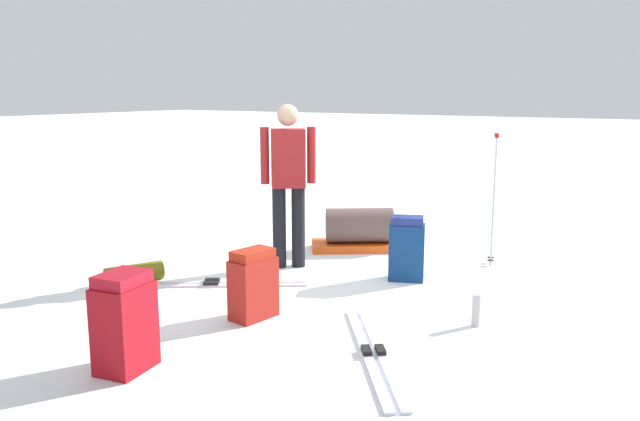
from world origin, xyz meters
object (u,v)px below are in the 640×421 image
Objects in this scene: thermos_bottle at (476,310)px; backpack_bright at (407,249)px; backpack_small_spare at (125,323)px; gear_sled at (359,231)px; ski_pair_near at (373,353)px; ski_pair_far at (212,284)px; backpack_large_dark at (253,285)px; sleeping_mat_rolled at (134,273)px; ski_poles_planted_near at (494,193)px; skier_standing at (288,177)px.

backpack_bright is at bearing -131.46° from thermos_bottle.
gear_sled is (-3.72, -0.24, -0.10)m from backpack_small_spare.
ski_pair_far is (-0.66, -2.07, -0.00)m from ski_pair_near.
sleeping_mat_rolled is (-0.18, -1.59, -0.19)m from backpack_large_dark.
backpack_large_dark is 1.05× the size of sleeping_mat_rolled.
backpack_bright is at bearing 159.53° from backpack_large_dark.
ski_pair_near is 1.07× the size of ski_poles_planted_near.
ski_pair_near is at bearing 30.16° from gear_sled.
backpack_large_dark is at bearing -23.57° from ski_poles_planted_near.
backpack_bright reaches higher than thermos_bottle.
backpack_small_spare is 1.22× the size of sleeping_mat_rolled.
backpack_small_spare is at bearing 46.18° from sleeping_mat_rolled.
ski_poles_planted_near is 5.39× the size of thermos_bottle.
skier_standing is at bearing -169.03° from backpack_small_spare.
ski_poles_planted_near is at bearing 156.43° from backpack_large_dark.
backpack_large_dark reaches higher than thermos_bottle.
skier_standing reaches higher than thermos_bottle.
ski_pair_near is 2.23× the size of backpack_small_spare.
skier_standing is 2.59m from ski_pair_near.
ski_poles_planted_near reaches higher than sleeping_mat_rolled.
sleeping_mat_rolled is at bearing -28.35° from gear_sled.
thermos_bottle is at bearing 48.54° from backpack_bright.
backpack_bright is 1.28m from gear_sled.
ski_pair_far is 1.06m from backpack_large_dark.
backpack_bright reaches higher than sleeping_mat_rolled.
backpack_small_spare is 2.57× the size of thermos_bottle.
sleeping_mat_rolled is (-0.33, -2.77, 0.08)m from ski_pair_near.
skier_standing reaches higher than sleeping_mat_rolled.
skier_standing is 1.21× the size of ski_poles_planted_near.
skier_standing reaches higher than ski_pair_far.
skier_standing is at bearing -56.02° from ski_poles_planted_near.
backpack_small_spare is at bearing -40.63° from thermos_bottle.
backpack_bright is at bearing -162.77° from ski_pair_near.
skier_standing reaches higher than ski_poles_planted_near.
backpack_large_dark reaches higher than gear_sled.
backpack_large_dark is 1.79m from thermos_bottle.
backpack_small_spare is at bearing 10.97° from skier_standing.
backpack_small_spare is (1.09, -1.29, 0.32)m from ski_pair_near.
backpack_small_spare is 2.66m from thermos_bottle.
ski_pair_near is 2.36× the size of backpack_bright.
skier_standing reaches higher than gear_sled.
skier_standing is 1.71m from backpack_large_dark.
skier_standing is at bearing -80.47° from backpack_bright.
ski_pair_far is 6.25× the size of thermos_bottle.
backpack_bright reaches higher than ski_pair_near.
sleeping_mat_rolled is at bearing -96.49° from backpack_large_dark.
sleeping_mat_rolled is at bearing -65.14° from ski_pair_far.
backpack_large_dark reaches higher than ski_pair_far.
backpack_large_dark reaches higher than ski_pair_near.
ski_pair_near is 0.92× the size of ski_pair_far.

